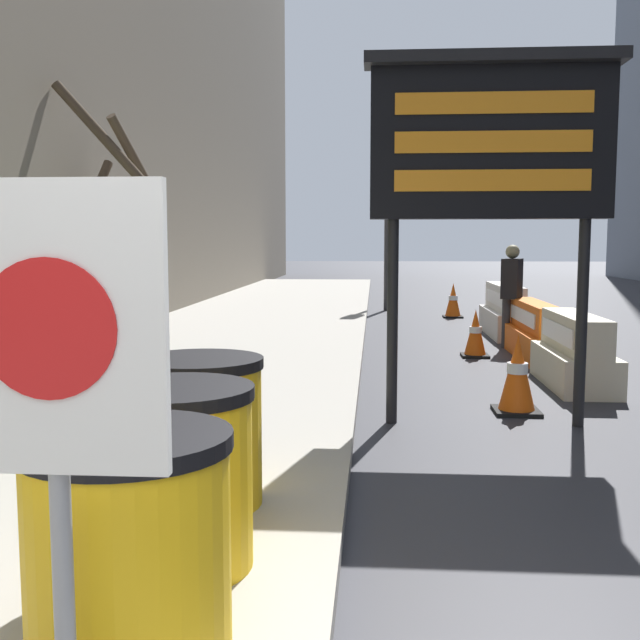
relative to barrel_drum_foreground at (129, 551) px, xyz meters
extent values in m
cylinder|color=#4C3D2D|center=(-2.93, 8.27, 0.76)|extent=(0.30, 0.30, 2.38)
cylinder|color=#4C3D2D|center=(-2.53, 8.05, 2.20)|extent=(0.55, 0.93, 1.27)
cylinder|color=#4C3D2D|center=(-3.41, 8.37, 1.51)|extent=(0.28, 1.06, 0.81)
cylinder|color=#4C3D2D|center=(-3.27, 8.39, 1.74)|extent=(0.35, 0.81, 1.14)
cylinder|color=#4C3D2D|center=(-2.81, 7.65, 2.45)|extent=(1.36, 0.39, 1.57)
cylinder|color=yellow|center=(0.00, 0.00, -0.03)|extent=(0.72, 0.72, 0.80)
cylinder|color=black|center=(0.00, 0.00, 0.40)|extent=(0.75, 0.75, 0.06)
cylinder|color=yellow|center=(-0.06, 0.84, -0.03)|extent=(0.72, 0.72, 0.80)
cylinder|color=black|center=(-0.06, 0.84, 0.40)|extent=(0.75, 0.75, 0.06)
cylinder|color=yellow|center=(-0.14, 1.67, -0.03)|extent=(0.72, 0.72, 0.80)
cylinder|color=black|center=(-0.14, 1.67, 0.40)|extent=(0.75, 0.75, 0.06)
cylinder|color=gray|center=(-0.02, -0.50, 0.21)|extent=(0.06, 0.06, 1.28)
cube|color=white|center=(-0.02, -0.52, 0.85)|extent=(0.65, 0.04, 0.81)
cylinder|color=red|center=(-0.02, -0.54, 0.85)|extent=(0.39, 0.01, 0.39)
cylinder|color=black|center=(1.02, 4.24, 0.36)|extent=(0.10, 0.10, 1.84)
cylinder|color=black|center=(2.69, 4.24, 0.36)|extent=(0.10, 0.10, 1.84)
cube|color=black|center=(1.86, 4.24, 1.93)|extent=(2.08, 0.24, 1.30)
cube|color=black|center=(1.86, 4.17, 2.63)|extent=(2.20, 0.34, 0.10)
cube|color=orange|center=(1.86, 4.11, 2.26)|extent=(1.67, 0.02, 0.18)
cube|color=orange|center=(1.86, 4.11, 1.93)|extent=(1.67, 0.02, 0.18)
cube|color=orange|center=(1.86, 4.11, 1.61)|extent=(1.67, 0.02, 0.18)
cube|color=beige|center=(3.14, 6.13, -0.36)|extent=(0.63, 1.72, 0.41)
cube|color=beige|center=(3.14, 6.13, 0.06)|extent=(0.38, 1.72, 0.41)
cube|color=white|center=(2.93, 6.13, 0.06)|extent=(0.02, 1.37, 0.21)
cube|color=orange|center=(3.14, 8.30, -0.37)|extent=(0.54, 2.11, 0.39)
cube|color=orange|center=(3.14, 8.30, 0.02)|extent=(0.32, 2.11, 0.39)
cube|color=white|center=(2.96, 8.30, 0.02)|extent=(0.02, 1.69, 0.20)
cube|color=silver|center=(3.14, 10.77, -0.34)|extent=(0.58, 2.18, 0.45)
cube|color=silver|center=(3.14, 10.77, 0.11)|extent=(0.35, 2.18, 0.45)
cube|color=white|center=(2.95, 10.77, 0.11)|extent=(0.02, 1.74, 0.22)
cube|color=black|center=(2.30, 8.23, -0.54)|extent=(0.38, 0.38, 0.04)
cone|color=#EA560F|center=(2.30, 8.23, -0.20)|extent=(0.31, 0.31, 0.64)
cylinder|color=white|center=(2.30, 8.23, -0.17)|extent=(0.18, 0.18, 0.09)
cube|color=black|center=(2.56, 13.78, -0.54)|extent=(0.42, 0.42, 0.04)
cone|color=#EA560F|center=(2.56, 13.78, -0.17)|extent=(0.33, 0.33, 0.70)
cylinder|color=white|center=(2.56, 13.78, -0.14)|extent=(0.19, 0.19, 0.10)
cube|color=black|center=(2.23, 4.71, -0.54)|extent=(0.43, 0.43, 0.04)
cone|color=#EA560F|center=(2.23, 4.71, -0.16)|extent=(0.34, 0.34, 0.73)
cylinder|color=white|center=(2.23, 4.71, -0.12)|extent=(0.20, 0.20, 0.10)
cylinder|color=#2D2D30|center=(1.14, 15.38, 1.29)|extent=(0.12, 0.12, 3.70)
cube|color=black|center=(1.14, 15.22, 2.72)|extent=(0.28, 0.28, 0.84)
sphere|color=#360605|center=(1.14, 15.07, 3.00)|extent=(0.15, 0.15, 0.15)
sphere|color=#392C06|center=(1.14, 15.07, 2.72)|extent=(0.15, 0.15, 0.15)
sphere|color=green|center=(1.14, 15.07, 2.44)|extent=(0.15, 0.15, 0.15)
cylinder|color=#333338|center=(2.89, 9.18, -0.18)|extent=(0.13, 0.13, 0.77)
cylinder|color=#333338|center=(3.04, 9.18, -0.18)|extent=(0.13, 0.13, 0.77)
cube|color=black|center=(2.96, 9.18, 0.51)|extent=(0.39, 0.48, 0.61)
sphere|color=gray|center=(2.96, 9.18, 0.92)|extent=(0.21, 0.21, 0.21)
camera|label=1|loc=(0.86, -2.48, 1.09)|focal=42.00mm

